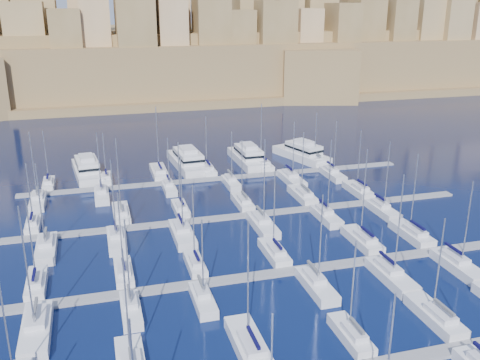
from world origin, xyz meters
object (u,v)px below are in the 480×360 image
object	(u,v)px
sailboat_4	(436,316)
sailboat_2	(249,346)
motor_yacht_c	(248,156)
motor_yacht_d	(302,153)
motor_yacht_a	(87,169)
motor_yacht_b	(188,160)

from	to	relation	value
sailboat_4	sailboat_2	bearing A→B (deg)	178.84
motor_yacht_c	motor_yacht_d	bearing A→B (deg)	-1.12
motor_yacht_a	sailboat_2	bearing A→B (deg)	-76.60
motor_yacht_b	motor_yacht_d	distance (m)	28.31
motor_yacht_a	motor_yacht_c	size ratio (longest dim) A/B	1.01
sailboat_4	motor_yacht_d	size ratio (longest dim) A/B	0.77
sailboat_2	motor_yacht_a	distance (m)	71.71
sailboat_4	motor_yacht_b	xyz separation A→B (m)	(-17.33, 71.04, 0.98)
sailboat_2	motor_yacht_c	bearing A→B (deg)	73.63
sailboat_4	motor_yacht_b	size ratio (longest dim) A/B	0.70
sailboat_4	motor_yacht_d	world-z (taller)	sailboat_4
motor_yacht_d	sailboat_4	bearing A→B (deg)	-98.89
motor_yacht_a	motor_yacht_d	xyz separation A→B (m)	(50.96, -0.17, -0.00)
sailboat_4	motor_yacht_c	distance (m)	70.39
sailboat_2	motor_yacht_b	distance (m)	70.83
motor_yacht_b	sailboat_2	bearing A→B (deg)	-94.91
sailboat_2	motor_yacht_c	xyz separation A→B (m)	(20.52, 69.85, 0.96)
motor_yacht_a	motor_yacht_b	world-z (taller)	same
motor_yacht_a	motor_yacht_b	bearing A→B (deg)	2.06
sailboat_4	motor_yacht_a	world-z (taller)	sailboat_4
motor_yacht_c	motor_yacht_d	xyz separation A→B (m)	(13.83, -0.27, 0.00)
motor_yacht_d	motor_yacht_a	bearing A→B (deg)	179.81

